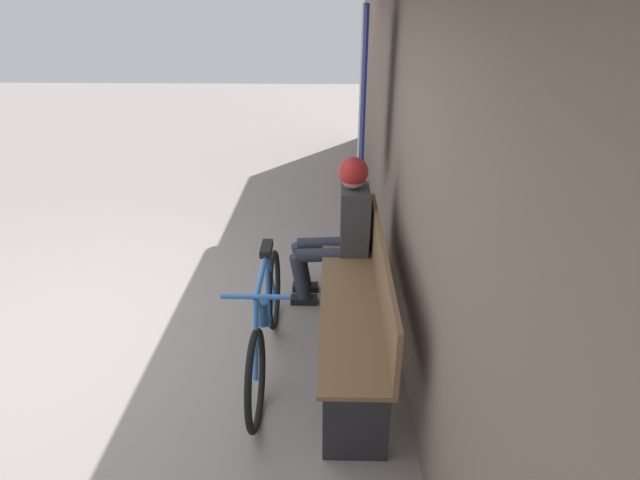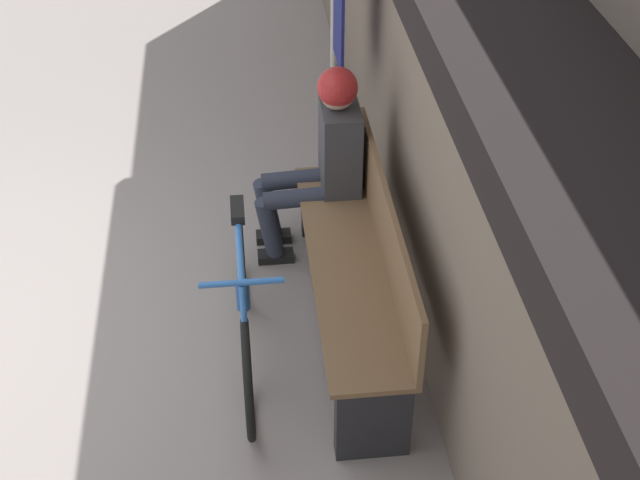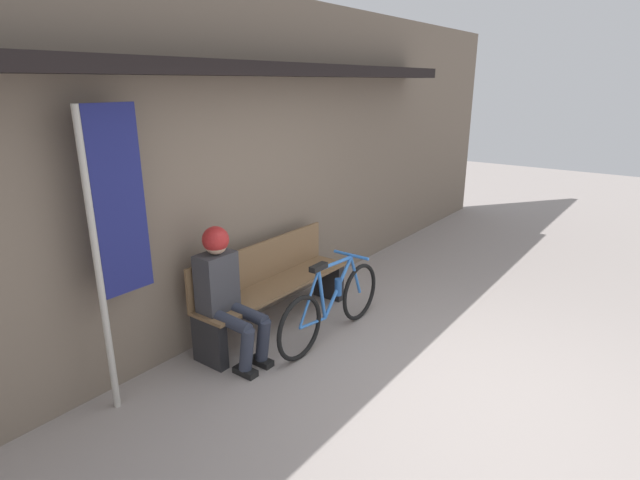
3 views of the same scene
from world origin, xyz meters
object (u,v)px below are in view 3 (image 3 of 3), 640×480
(person_seated, at_px, (225,286))
(banner_pole, at_px, (112,225))
(park_bench_near, at_px, (272,287))
(bicycle, at_px, (332,305))

(person_seated, xyz_separation_m, banner_pole, (-0.85, 0.18, 0.71))
(park_bench_near, distance_m, person_seated, 0.80)
(park_bench_near, distance_m, bicycle, 0.65)
(park_bench_near, distance_m, banner_pole, 1.87)
(bicycle, relative_size, banner_pole, 0.71)
(bicycle, bearing_deg, park_bench_near, 103.46)
(bicycle, bearing_deg, banner_pole, 158.12)
(park_bench_near, height_order, bicycle, park_bench_near)
(banner_pole, bearing_deg, bicycle, -21.88)
(park_bench_near, relative_size, bicycle, 1.18)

